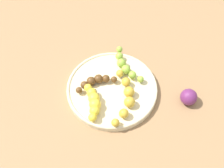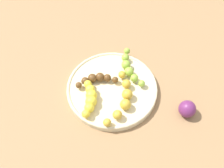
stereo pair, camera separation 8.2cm
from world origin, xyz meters
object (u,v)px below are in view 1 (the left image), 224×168
object	(u,v)px
banana_green	(125,65)
banana_overripe	(95,81)
fruit_bowl	(112,89)
banana_spotted	(126,97)
plum_purple	(189,97)
banana_yellow	(93,102)

from	to	relation	value
banana_green	banana_overripe	size ratio (longest dim) A/B	1.22
fruit_bowl	banana_overripe	bearing A→B (deg)	-143.52
fruit_bowl	banana_spotted	size ratio (longest dim) A/B	1.95
banana_overripe	plum_purple	xyz separation A→B (m)	(0.22, 0.19, -0.01)
banana_overripe	banana_green	bearing A→B (deg)	-77.51
banana_spotted	banana_green	world-z (taller)	banana_spotted
banana_overripe	plum_purple	bearing A→B (deg)	-120.96
banana_spotted	banana_yellow	size ratio (longest dim) A/B	1.29
banana_green	banana_overripe	world-z (taller)	banana_green
fruit_bowl	banana_yellow	distance (m)	0.09
banana_spotted	banana_overripe	world-z (taller)	banana_spotted
banana_green	banana_yellow	size ratio (longest dim) A/B	1.39
banana_spotted	plum_purple	distance (m)	0.19
banana_spotted	banana_yellow	bearing A→B (deg)	-165.61
fruit_bowl	plum_purple	bearing A→B (deg)	40.85
fruit_bowl	plum_purple	distance (m)	0.24
banana_spotted	banana_yellow	distance (m)	0.10
banana_yellow	plum_purple	bearing A→B (deg)	-5.61
banana_overripe	plum_purple	size ratio (longest dim) A/B	2.49
banana_green	plum_purple	size ratio (longest dim) A/B	3.05
plum_purple	banana_spotted	bearing A→B (deg)	-127.63
fruit_bowl	plum_purple	xyz separation A→B (m)	(0.18, 0.16, 0.01)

